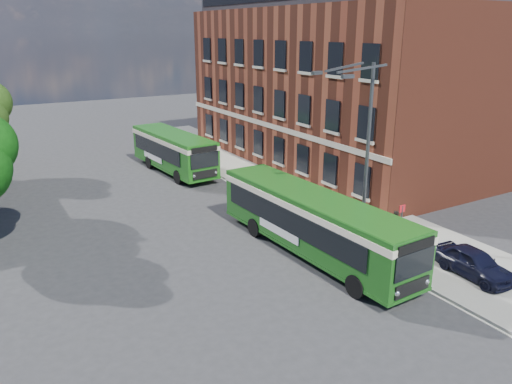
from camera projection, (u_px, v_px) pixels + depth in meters
ground at (256, 247)px, 25.17m from camera, size 120.00×120.00×0.00m
pavement at (284, 184)px, 35.08m from camera, size 6.00×48.00×0.15m
kerb_line at (247, 192)px, 33.63m from camera, size 0.12×48.00×0.01m
brick_office at (331, 76)px, 39.58m from camera, size 12.10×26.00×14.20m
street_lamp at (362, 151)px, 24.38m from camera, size 2.96×2.38×9.00m
bus_stop_sign at (401, 225)px, 23.96m from camera, size 0.35×0.08×2.52m
bus_front at (313, 218)px, 23.91m from camera, size 3.13×12.48×3.02m
bus_rear at (173, 149)px, 37.90m from camera, size 3.30×9.98×3.02m
parked_car at (474, 263)px, 21.74m from camera, size 1.74×3.80×1.26m
pedestrian_a at (366, 228)px, 24.78m from camera, size 0.71×0.50×1.83m
pedestrian_b at (394, 224)px, 25.75m from camera, size 0.88×0.81×1.47m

